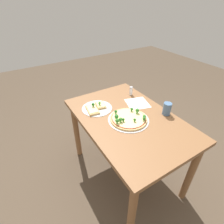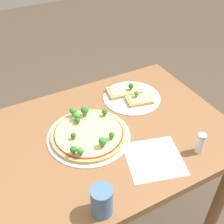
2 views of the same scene
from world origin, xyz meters
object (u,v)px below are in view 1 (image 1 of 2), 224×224
(pizza_tray_slice, at_px, (96,108))
(condiment_shaker, at_px, (131,91))
(dining_table, at_px, (128,128))
(drinking_cup, at_px, (167,109))
(pizza_tray_whole, at_px, (128,119))

(pizza_tray_slice, bearing_deg, condiment_shaker, 96.46)
(dining_table, height_order, condiment_shaker, condiment_shaker)
(drinking_cup, xyz_separation_m, condiment_shaker, (-0.45, -0.05, -0.01))
(dining_table, xyz_separation_m, pizza_tray_slice, (-0.27, -0.17, 0.12))
(pizza_tray_whole, distance_m, drinking_cup, 0.36)
(dining_table, relative_size, condiment_shaker, 12.80)
(dining_table, relative_size, drinking_cup, 10.30)
(pizza_tray_whole, relative_size, pizza_tray_slice, 1.24)
(pizza_tray_slice, height_order, drinking_cup, drinking_cup)
(dining_table, distance_m, pizza_tray_slice, 0.35)
(pizza_tray_slice, xyz_separation_m, condiment_shaker, (-0.05, 0.44, 0.04))
(dining_table, distance_m, pizza_tray_whole, 0.13)
(drinking_cup, relative_size, condiment_shaker, 1.24)
(drinking_cup, bearing_deg, pizza_tray_slice, -129.27)
(pizza_tray_slice, bearing_deg, dining_table, 32.44)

